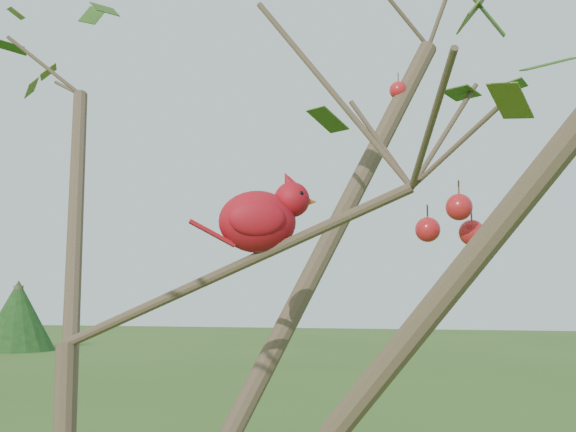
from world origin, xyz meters
name	(u,v)px	position (x,y,z in m)	size (l,w,h in m)	color
crabapple_tree	(74,240)	(0.03, -0.02, 2.12)	(2.35, 2.05, 2.95)	#3D2F21
cardinal	(262,218)	(0.31, 0.07, 2.16)	(0.20, 0.13, 0.15)	red
distant_trees	(491,311)	(1.19, 24.72, 1.33)	(40.89, 16.05, 3.03)	#3D2F21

